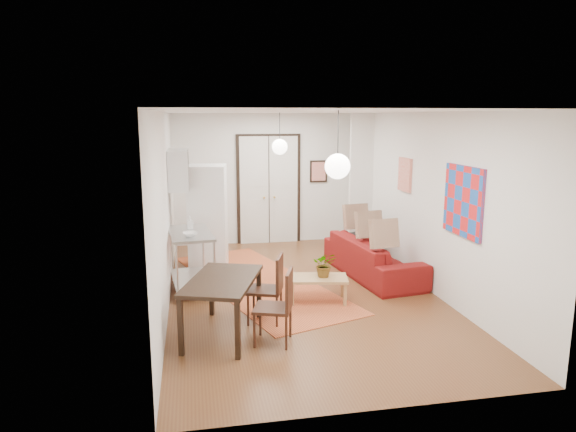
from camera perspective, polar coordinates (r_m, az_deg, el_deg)
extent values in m
plane|color=brown|center=(8.49, 1.45, -8.45)|extent=(7.00, 7.00, 0.00)
cube|color=white|center=(8.01, 1.55, 11.52)|extent=(4.20, 7.00, 0.02)
cube|color=silver|center=(11.53, -2.19, 4.14)|extent=(4.20, 0.02, 2.90)
cube|color=silver|center=(4.85, 10.31, -5.70)|extent=(4.20, 0.02, 2.90)
cube|color=silver|center=(7.96, -13.46, 0.73)|extent=(0.02, 7.00, 2.90)
cube|color=silver|center=(8.81, 14.98, 1.63)|extent=(0.02, 7.00, 2.90)
cube|color=silver|center=(11.52, -2.15, 2.88)|extent=(1.44, 0.06, 2.50)
cube|color=silver|center=(11.05, 8.11, 3.74)|extent=(0.50, 0.10, 2.90)
cube|color=silver|center=(9.37, -12.08, 5.08)|extent=(0.35, 1.00, 0.70)
cube|color=red|center=(7.67, 18.89, 1.58)|extent=(0.05, 1.00, 1.00)
cube|color=beige|center=(9.47, 12.86, 4.50)|extent=(0.05, 0.50, 0.60)
cube|color=red|center=(11.71, 3.42, 4.97)|extent=(0.40, 0.03, 0.50)
cube|color=#93603D|center=(9.87, -12.91, 5.63)|extent=(0.03, 0.44, 0.54)
sphere|color=white|center=(9.99, -0.93, 7.69)|extent=(0.30, 0.30, 0.30)
cylinder|color=black|center=(9.97, -0.93, 9.99)|extent=(0.01, 0.01, 0.50)
sphere|color=white|center=(6.09, 5.53, 5.51)|extent=(0.30, 0.30, 0.30)
cylinder|color=black|center=(6.07, 5.60, 9.27)|extent=(0.01, 0.01, 0.50)
cube|color=#C56131|center=(8.98, -3.28, -7.34)|extent=(2.92, 4.64, 0.01)
imported|color=maroon|center=(9.35, 9.43, -4.55)|extent=(1.24, 2.46, 0.69)
cube|color=#AC8251|center=(7.96, 3.35, -6.92)|extent=(0.97, 0.66, 0.04)
cube|color=#AC8251|center=(7.76, 0.80, -8.95)|extent=(0.06, 0.06, 0.36)
cube|color=#AC8251|center=(7.95, 6.51, -8.53)|extent=(0.06, 0.06, 0.36)
cube|color=#AC8251|center=(8.13, 0.24, -8.01)|extent=(0.06, 0.06, 0.36)
cube|color=#AC8251|center=(8.31, 5.69, -7.63)|extent=(0.06, 0.06, 0.36)
imported|color=#335E2A|center=(7.92, 4.07, -5.40)|extent=(0.40, 0.36, 0.39)
cube|color=#BBBFC1|center=(8.46, -10.82, -1.89)|extent=(0.79, 1.36, 0.04)
cube|color=#BBBFC1|center=(8.66, -10.63, -6.89)|extent=(0.75, 1.31, 0.03)
cylinder|color=#BBBFC1|center=(8.00, -12.72, -6.30)|extent=(0.04, 0.04, 0.97)
cylinder|color=#BBBFC1|center=(8.00, -8.65, -6.16)|extent=(0.04, 0.04, 0.97)
cylinder|color=#BBBFC1|center=(9.17, -12.49, -4.07)|extent=(0.04, 0.04, 0.97)
cylinder|color=#BBBFC1|center=(9.16, -8.94, -3.94)|extent=(0.04, 0.04, 0.97)
imported|color=silver|center=(8.15, -10.83, -2.01)|extent=(0.26, 0.26, 0.06)
imported|color=#5295B2|center=(8.68, -10.85, -0.72)|extent=(0.10, 0.10, 0.21)
cube|color=white|center=(9.70, -8.89, -0.14)|extent=(0.78, 0.78, 1.95)
cube|color=black|center=(6.72, -7.29, -7.12)|extent=(1.20, 1.58, 0.05)
cube|color=black|center=(6.25, -10.09, -12.47)|extent=(0.08, 0.08, 0.72)
cube|color=black|center=(6.28, -3.58, -12.16)|extent=(0.08, 0.08, 0.72)
cube|color=black|center=(7.45, -10.24, -8.53)|extent=(0.08, 0.08, 0.72)
cube|color=black|center=(7.49, -4.84, -8.30)|extent=(0.08, 0.08, 0.72)
cube|color=#3D1C13|center=(7.20, -2.59, -8.22)|extent=(0.57, 0.56, 0.04)
cube|color=#3D1C13|center=(7.32, -2.84, -5.77)|extent=(0.18, 0.43, 0.48)
cylinder|color=#3D1C13|center=(7.07, -3.89, -10.58)|extent=(0.03, 0.03, 0.46)
cylinder|color=#3D1C13|center=(7.12, -0.81, -10.39)|extent=(0.03, 0.03, 0.46)
cylinder|color=#3D1C13|center=(7.44, -4.26, -9.46)|extent=(0.03, 0.03, 0.46)
cylinder|color=#3D1C13|center=(7.49, -1.35, -9.30)|extent=(0.03, 0.03, 0.46)
cube|color=#3D1C13|center=(6.55, -1.71, -10.21)|extent=(0.57, 0.56, 0.04)
cube|color=#3D1C13|center=(6.66, -2.01, -7.48)|extent=(0.18, 0.43, 0.48)
cylinder|color=#3D1C13|center=(6.43, -3.12, -12.84)|extent=(0.03, 0.03, 0.46)
cylinder|color=#3D1C13|center=(6.49, 0.28, -12.61)|extent=(0.03, 0.03, 0.46)
cylinder|color=#3D1C13|center=(6.80, -3.57, -11.50)|extent=(0.03, 0.03, 0.46)
cylinder|color=#3D1C13|center=(6.85, -0.37, -11.30)|extent=(0.03, 0.03, 0.46)
cube|color=black|center=(10.46, 7.79, -2.13)|extent=(0.57, 0.57, 0.04)
cube|color=black|center=(10.59, 7.49, -0.55)|extent=(0.42, 0.20, 0.47)
cylinder|color=black|center=(10.28, 7.09, -3.68)|extent=(0.03, 0.03, 0.47)
cylinder|color=black|center=(10.40, 9.08, -3.57)|extent=(0.03, 0.03, 0.47)
cylinder|color=black|center=(10.63, 6.47, -3.18)|extent=(0.03, 0.03, 0.47)
cylinder|color=black|center=(10.75, 8.40, -3.07)|extent=(0.03, 0.03, 0.47)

